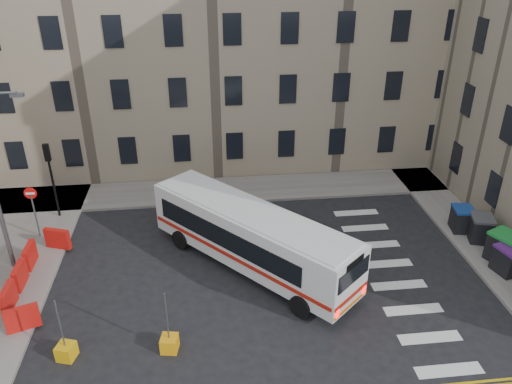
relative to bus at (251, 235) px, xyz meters
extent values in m
plane|color=black|center=(2.24, -0.95, -1.66)|extent=(120.00, 120.00, 0.00)
cube|color=slate|center=(-3.76, 7.65, -1.58)|extent=(36.00, 3.20, 0.15)
cube|color=slate|center=(11.24, 3.05, -1.58)|extent=(2.40, 26.00, 0.15)
cube|color=gray|center=(-4.76, 14.55, 6.34)|extent=(38.00, 10.50, 16.00)
cylinder|color=black|center=(-9.76, 5.55, 0.09)|extent=(0.12, 0.12, 3.20)
cube|color=black|center=(-9.76, 5.55, 2.14)|extent=(0.28, 0.22, 0.90)
cylinder|color=#595B5E|center=(-10.26, 3.55, -0.31)|extent=(0.08, 0.08, 2.40)
cube|color=red|center=(-10.26, 3.55, 1.19)|extent=(0.60, 0.04, 0.60)
cube|color=red|center=(-9.96, -1.95, -1.01)|extent=(0.25, 1.25, 1.00)
cube|color=red|center=(-9.96, -0.45, -1.01)|extent=(0.25, 1.25, 1.00)
cube|color=red|center=(-9.96, 1.05, -1.01)|extent=(0.25, 1.25, 1.00)
cube|color=red|center=(-9.06, 2.35, -1.01)|extent=(1.26, 0.66, 1.00)
cube|color=red|center=(-9.06, -3.25, -1.01)|extent=(1.26, 0.66, 1.00)
cube|color=silver|center=(0.01, -0.01, 0.02)|extent=(8.76, 9.45, 2.39)
cube|color=black|center=(-1.21, -0.45, 0.21)|extent=(5.62, 6.33, 0.96)
cube|color=black|center=(0.59, 1.15, 0.21)|extent=(5.62, 6.33, 0.96)
cube|color=black|center=(-3.49, 3.93, 0.25)|extent=(1.61, 1.44, 1.05)
cube|color=black|center=(3.50, -3.95, 0.49)|extent=(1.61, 1.44, 0.76)
cube|color=#A6190E|center=(-0.90, -0.81, -0.56)|extent=(6.87, 7.75, 0.17)
cube|color=#A6190E|center=(0.91, 0.80, -0.56)|extent=(6.87, 7.75, 0.17)
cube|color=#FF0C0C|center=(2.79, -4.59, -0.80)|extent=(0.19, 0.18, 0.38)
cube|color=#FF0C0C|center=(4.22, -3.32, -0.80)|extent=(0.19, 0.18, 0.38)
cylinder|color=black|center=(-3.23, 1.85, -1.18)|extent=(0.83, 0.89, 0.96)
cylinder|color=black|center=(-1.45, 3.43, -1.18)|extent=(0.83, 0.89, 0.96)
cylinder|color=black|center=(1.58, -3.59, -1.18)|extent=(0.83, 0.89, 0.96)
cylinder|color=black|center=(3.37, -2.00, -1.18)|extent=(0.83, 0.89, 0.96)
cube|color=black|center=(11.23, -1.92, -0.94)|extent=(1.17, 1.27, 1.13)
cube|color=#501C6C|center=(11.23, -1.92, -0.32)|extent=(1.23, 1.33, 0.12)
cube|color=black|center=(11.50, -1.09, -0.86)|extent=(1.48, 1.56, 1.29)
cube|color=#1C7E2F|center=(11.50, -1.09, -0.15)|extent=(1.56, 1.64, 0.13)
cube|color=black|center=(11.37, 0.70, -0.92)|extent=(1.25, 1.35, 1.17)
cube|color=#3D3D40|center=(11.37, 0.70, -0.27)|extent=(1.32, 1.42, 0.12)
cube|color=black|center=(10.92, 1.72, -0.94)|extent=(1.10, 1.22, 1.12)
cube|color=navy|center=(10.92, 1.72, -0.32)|extent=(1.15, 1.27, 0.12)
cube|color=#E6A70C|center=(-7.17, -4.81, -1.36)|extent=(0.75, 0.75, 0.60)
cube|color=orange|center=(-3.51, -4.84, -1.36)|extent=(0.70, 0.70, 0.60)
camera|label=1|loc=(-1.92, -18.72, 11.91)|focal=35.00mm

